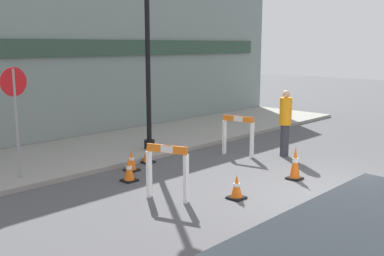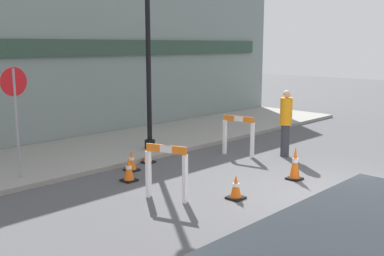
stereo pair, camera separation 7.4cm
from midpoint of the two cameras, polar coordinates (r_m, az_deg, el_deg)
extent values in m
plane|color=#4C4C4F|center=(9.22, 16.49, -8.21)|extent=(60.00, 60.00, 0.00)
cube|color=gray|center=(13.15, -8.35, -2.04)|extent=(18.00, 3.50, 0.11)
cube|color=gray|center=(14.34, -13.19, 9.69)|extent=(18.00, 0.12, 5.50)
cube|color=#2D4738|center=(14.24, -12.95, 9.89)|extent=(16.20, 0.10, 0.50)
cylinder|color=black|center=(12.26, -5.60, -2.06)|extent=(0.29, 0.29, 0.24)
cylinder|color=black|center=(11.97, -5.82, 9.86)|extent=(0.13, 0.13, 5.31)
cylinder|color=gray|center=(10.06, -21.58, 0.46)|extent=(0.06, 0.06, 2.30)
cylinder|color=red|center=(9.95, -21.92, 5.46)|extent=(0.60, 0.10, 0.60)
cube|color=white|center=(11.69, 7.44, -1.58)|extent=(0.14, 0.09, 0.91)
cube|color=white|center=(12.04, 3.96, -1.17)|extent=(0.14, 0.09, 0.91)
cube|color=orange|center=(11.76, 5.72, 1.16)|extent=(0.21, 0.85, 0.15)
cube|color=white|center=(11.76, 5.72, 1.16)|extent=(0.08, 0.26, 0.14)
cube|color=white|center=(8.67, -5.71, -5.86)|extent=(0.14, 0.10, 0.91)
cube|color=white|center=(8.32, -1.02, -6.50)|extent=(0.14, 0.10, 0.91)
cube|color=orange|center=(8.35, -3.45, -2.69)|extent=(0.31, 0.80, 0.15)
cube|color=white|center=(8.35, -3.45, -2.69)|extent=(0.11, 0.25, 0.14)
cube|color=black|center=(8.71, 5.42, -8.79)|extent=(0.30, 0.30, 0.04)
cone|color=orange|center=(8.63, 5.44, -7.32)|extent=(0.23, 0.23, 0.43)
cylinder|color=white|center=(8.62, 5.45, -7.18)|extent=(0.13, 0.13, 0.06)
cube|color=black|center=(9.82, -8.18, -6.60)|extent=(0.30, 0.30, 0.04)
cone|color=orange|center=(9.74, -8.22, -5.11)|extent=(0.22, 0.22, 0.49)
cylinder|color=white|center=(9.74, -8.22, -4.97)|extent=(0.13, 0.13, 0.07)
cube|color=black|center=(11.26, -5.86, -4.31)|extent=(0.30, 0.30, 0.04)
cone|color=orange|center=(11.20, -5.88, -3.15)|extent=(0.22, 0.22, 0.43)
cylinder|color=white|center=(11.20, -5.88, -3.05)|extent=(0.13, 0.13, 0.06)
cube|color=black|center=(10.11, 12.68, -6.24)|extent=(0.30, 0.30, 0.04)
cone|color=orange|center=(10.01, 12.77, -4.21)|extent=(0.23, 0.23, 0.70)
cylinder|color=white|center=(10.00, 12.78, -4.01)|extent=(0.13, 0.13, 0.10)
cube|color=black|center=(10.60, -7.86, -5.31)|extent=(0.30, 0.30, 0.04)
cone|color=orange|center=(10.53, -7.89, -4.01)|extent=(0.23, 0.22, 0.45)
cylinder|color=white|center=(10.52, -7.90, -3.89)|extent=(0.13, 0.13, 0.06)
cylinder|color=#33333D|center=(12.01, 11.50, -1.56)|extent=(0.25, 0.25, 0.84)
cylinder|color=orange|center=(11.87, 11.63, 2.10)|extent=(0.35, 0.35, 0.70)
sphere|color=#DBAD89|center=(11.82, 11.72, 4.25)|extent=(0.22, 0.22, 0.20)
camera|label=1|loc=(0.04, -90.20, -0.04)|focal=42.00mm
camera|label=2|loc=(0.04, 89.80, 0.04)|focal=42.00mm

